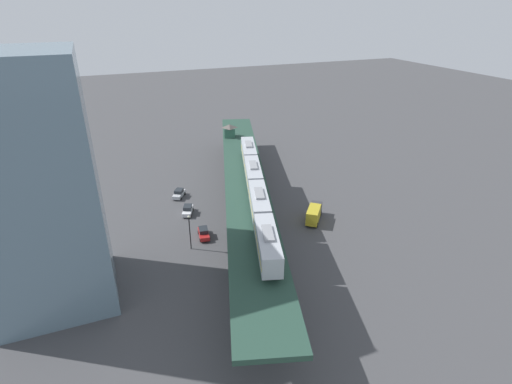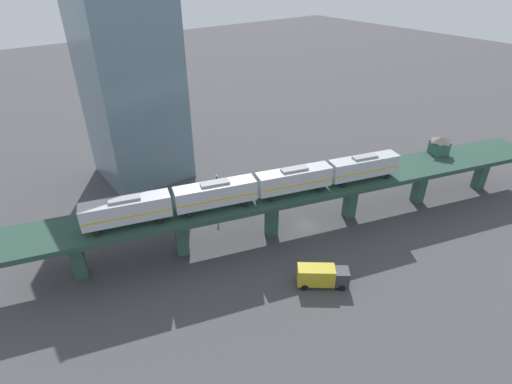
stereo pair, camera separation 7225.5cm
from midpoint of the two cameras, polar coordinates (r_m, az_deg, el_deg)
name	(u,v)px [view 1 (the left image)]	position (r m, az deg, el deg)	size (l,w,h in m)	color
ground_plane	(246,213)	(69.59, -23.77, -12.96)	(400.00, 400.00, 0.00)	#424244
elevated_viaduct	(245,183)	(65.89, -24.79, -8.07)	(34.91, 90.44, 8.13)	#244135
subway_train	(256,187)	(55.81, -27.22, -10.46)	(17.22, 48.45, 4.45)	#ADB2BA
signal_hut	(230,130)	(89.33, -21.16, 3.52)	(4.02, 4.02, 3.40)	#33604C
street_car_white	(188,210)	(74.60, -32.86, -11.51)	(3.29, 4.75, 1.89)	silver
street_car_silver	(179,193)	(81.82, -32.00, -8.01)	(3.80, 4.70, 1.89)	#B7BABF
street_car_red	(204,233)	(66.36, -33.57, -16.56)	(2.42, 4.61, 1.89)	#AD1E1E
delivery_truck	(314,213)	(61.82, -12.69, -14.43)	(6.26, 7.03, 3.20)	#333338
street_lamp	(190,230)	(63.15, -37.65, -16.38)	(0.44, 0.44, 6.94)	black
office_tower	(35,190)	(63.84, -61.01, -9.71)	(16.00, 16.00, 36.00)	slate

